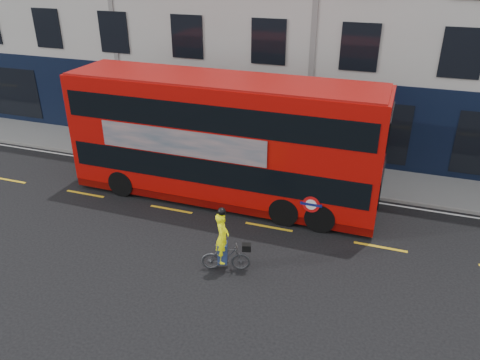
% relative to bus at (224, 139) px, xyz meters
% --- Properties ---
extents(ground, '(120.00, 120.00, 0.00)m').
position_rel_bus_xyz_m(ground, '(2.37, -3.16, -2.55)').
color(ground, black).
rests_on(ground, ground).
extents(pavement, '(60.00, 3.00, 0.12)m').
position_rel_bus_xyz_m(pavement, '(2.37, 3.34, -2.49)').
color(pavement, slate).
rests_on(pavement, ground).
extents(kerb, '(60.00, 0.12, 0.13)m').
position_rel_bus_xyz_m(kerb, '(2.37, 1.84, -2.48)').
color(kerb, slate).
rests_on(kerb, ground).
extents(road_edge_line, '(58.00, 0.10, 0.01)m').
position_rel_bus_xyz_m(road_edge_line, '(2.37, 1.54, -2.54)').
color(road_edge_line, silver).
rests_on(road_edge_line, ground).
extents(lane_dashes, '(58.00, 0.12, 0.01)m').
position_rel_bus_xyz_m(lane_dashes, '(2.37, -1.66, -2.54)').
color(lane_dashes, gold).
rests_on(lane_dashes, ground).
extents(bus, '(12.36, 2.96, 4.97)m').
position_rel_bus_xyz_m(bus, '(0.00, 0.00, 0.00)').
color(bus, '#B30B07').
rests_on(bus, ground).
extents(cyclist, '(1.62, 0.87, 2.27)m').
position_rel_bus_xyz_m(cyclist, '(1.73, -4.57, -1.77)').
color(cyclist, '#424346').
rests_on(cyclist, ground).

